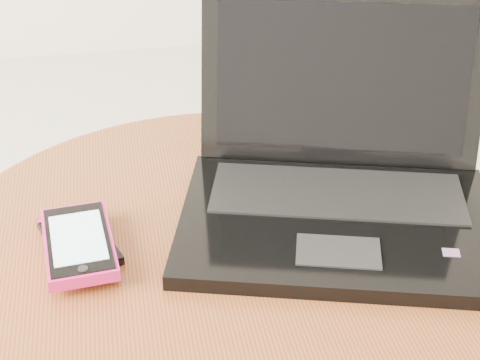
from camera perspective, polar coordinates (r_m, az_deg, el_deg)
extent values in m
cylinder|color=brown|center=(0.79, -0.86, -6.27)|extent=(0.63, 0.63, 0.03)
torus|color=brown|center=(0.79, -0.86, -6.27)|extent=(0.66, 0.66, 0.03)
cube|color=black|center=(0.81, 7.44, -3.37)|extent=(0.39, 0.32, 0.02)
cube|color=black|center=(0.84, 7.44, -0.99)|extent=(0.30, 0.18, 0.00)
cube|color=black|center=(0.75, 7.54, -5.44)|extent=(0.09, 0.07, 0.00)
cube|color=red|center=(0.77, 15.86, -5.37)|extent=(0.02, 0.02, 0.00)
cube|color=black|center=(0.87, 7.81, 7.73)|extent=(0.33, 0.14, 0.20)
cube|color=black|center=(0.87, 7.82, 7.68)|extent=(0.29, 0.12, 0.17)
cube|color=black|center=(0.80, -12.23, -4.62)|extent=(0.09, 0.12, 0.01)
cube|color=#A01A66|center=(0.83, -13.42, -2.56)|extent=(0.06, 0.02, 0.00)
cube|color=#D01B68|center=(0.78, -12.25, -4.78)|extent=(0.08, 0.13, 0.01)
cube|color=black|center=(0.77, -12.31, -4.36)|extent=(0.07, 0.12, 0.00)
cube|color=silver|center=(0.77, -12.32, -4.30)|extent=(0.06, 0.09, 0.00)
cylinder|color=black|center=(0.73, -11.93, -6.65)|extent=(0.01, 0.01, 0.00)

